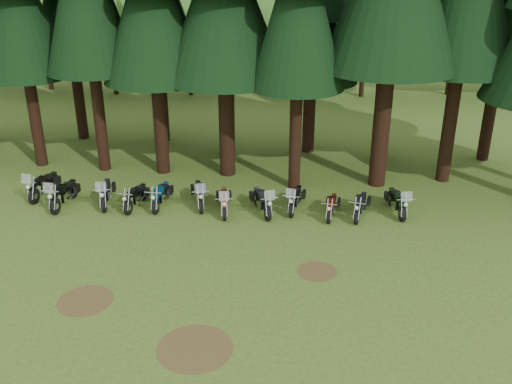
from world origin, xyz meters
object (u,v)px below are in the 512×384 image
motorcycle_1 (64,195)px  motorcycle_3 (136,197)px  motorcycle_7 (262,202)px  motorcycle_11 (397,203)px  motorcycle_4 (161,196)px  motorcycle_2 (106,193)px  motorcycle_9 (332,207)px  motorcycle_10 (360,206)px  motorcycle_0 (44,186)px  motorcycle_6 (224,202)px  motorcycle_8 (295,200)px  motorcycle_5 (199,195)px

motorcycle_1 → motorcycle_3: 3.17m
motorcycle_3 → motorcycle_7: 5.55m
motorcycle_11 → motorcycle_4: bearing=172.2°
motorcycle_2 → motorcycle_11: 12.69m
motorcycle_9 → motorcycle_10: motorcycle_10 is taller
motorcycle_0 → motorcycle_11: size_ratio=1.05×
motorcycle_2 → motorcycle_6: 5.33m
motorcycle_1 → motorcycle_4: (4.24, 0.40, -0.06)m
motorcycle_4 → motorcycle_0: bearing=177.5°
motorcycle_1 → motorcycle_2: 1.80m
motorcycle_9 → motorcycle_10: 1.21m
motorcycle_9 → motorcycle_3: bearing=-171.2°
motorcycle_8 → motorcycle_9: size_ratio=1.14×
motorcycle_0 → motorcycle_10: 14.21m
motorcycle_0 → motorcycle_1: bearing=-27.4°
motorcycle_7 → motorcycle_9: (2.95, -0.06, -0.08)m
motorcycle_5 → motorcycle_10: motorcycle_5 is taller
motorcycle_2 → motorcycle_4: (2.47, 0.04, -0.04)m
motorcycle_0 → motorcycle_5: size_ratio=1.04×
motorcycle_4 → motorcycle_6: 2.87m
motorcycle_0 → motorcycle_4: size_ratio=1.08×
motorcycle_0 → motorcycle_2: (3.09, -0.55, -0.00)m
motorcycle_10 → motorcycle_11: bearing=29.8°
motorcycle_3 → motorcycle_11: motorcycle_11 is taller
motorcycle_0 → motorcycle_6: 8.45m
motorcycle_0 → motorcycle_6: (8.41, -0.89, -0.03)m
motorcycle_11 → motorcycle_2: bearing=172.1°
motorcycle_10 → motorcycle_0: bearing=-168.9°
motorcycle_3 → motorcycle_6: (3.92, -0.16, 0.03)m
motorcycle_6 → motorcycle_11: (7.37, 0.60, 0.01)m
motorcycle_3 → motorcycle_5: motorcycle_5 is taller
motorcycle_8 → motorcycle_11: 4.34m
motorcycle_1 → motorcycle_5: (5.91, 0.60, -0.03)m
motorcycle_8 → motorcycle_3: bearing=-167.7°
motorcycle_2 → motorcycle_5: (4.15, 0.24, -0.01)m
motorcycle_2 → motorcycle_3: size_ratio=1.11×
motorcycle_3 → motorcycle_8: bearing=10.9°
motorcycle_1 → motorcycle_7: 8.71m
motorcycle_6 → motorcycle_8: motorcycle_6 is taller
motorcycle_10 → motorcycle_2: bearing=-166.9°
motorcycle_1 → motorcycle_10: bearing=3.8°
motorcycle_2 → motorcycle_0: bearing=157.1°
motorcycle_2 → motorcycle_11: (12.68, 0.26, -0.02)m
motorcycle_4 → motorcycle_10: 8.64m
motorcycle_1 → motorcycle_6: motorcycle_1 is taller
motorcycle_2 → motorcycle_3: bearing=-20.3°
motorcycle_3 → motorcycle_9: motorcycle_3 is taller
motorcycle_4 → motorcycle_11: 10.22m
motorcycle_6 → motorcycle_10: (5.78, 0.16, -0.03)m
motorcycle_4 → motorcycle_10: motorcycle_4 is taller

